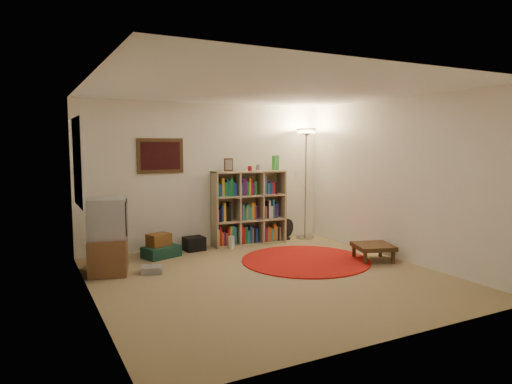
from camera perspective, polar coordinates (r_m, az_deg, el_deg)
room at (r=6.05m, az=1.09°, el=0.95°), size 4.54×4.54×2.54m
bookshelf at (r=8.17m, az=-1.03°, el=-2.11°), size 1.35×0.48×1.59m
floor_lamp at (r=8.63m, az=6.27°, el=5.54°), size 0.47×0.47×2.08m
floor_fan at (r=8.64m, az=3.80°, el=-4.64°), size 0.35×0.23×0.39m
tv_stand at (r=6.71m, az=-17.97°, el=-5.34°), size 0.66×0.82×1.05m
dvd_box at (r=6.62m, az=-12.89°, el=-9.43°), size 0.35×0.32×0.10m
suitcase at (r=7.47m, az=-11.76°, el=-7.31°), size 0.64×0.52×0.18m
wicker_basket at (r=7.46m, az=-12.06°, el=-5.86°), size 0.41×0.35×0.20m
duffel_bag at (r=7.83m, az=-7.75°, el=-6.42°), size 0.35×0.30×0.23m
paper_towel at (r=7.88m, az=-3.10°, el=-6.33°), size 0.12×0.12×0.22m
red_rug at (r=7.15m, az=6.19°, el=-8.48°), size 1.97×1.97×0.02m
side_table at (r=7.31m, az=14.44°, el=-6.67°), size 0.70×0.70×0.25m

